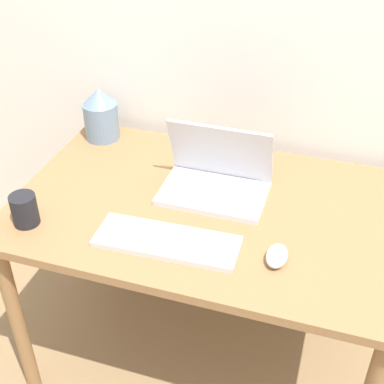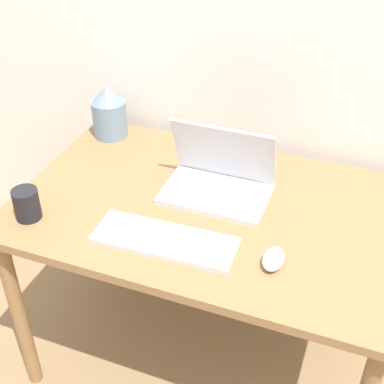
{
  "view_description": "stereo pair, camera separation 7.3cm",
  "coord_description": "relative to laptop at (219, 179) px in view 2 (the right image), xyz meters",
  "views": [
    {
      "loc": [
        0.37,
        -0.93,
        1.76
      ],
      "look_at": [
        -0.03,
        0.32,
        0.83
      ],
      "focal_mm": 50.0,
      "sensor_mm": 36.0,
      "label": 1
    },
    {
      "loc": [
        0.44,
        -0.9,
        1.76
      ],
      "look_at": [
        -0.03,
        0.32,
        0.83
      ],
      "focal_mm": 50.0,
      "sensor_mm": 36.0,
      "label": 2
    }
  ],
  "objects": [
    {
      "name": "desk",
      "position": [
        -0.0,
        -0.08,
        -0.14
      ],
      "size": [
        1.25,
        0.79,
        0.73
      ],
      "color": "olive",
      "rests_on": "ground_plane"
    },
    {
      "name": "mouse",
      "position": [
        0.25,
        -0.27,
        -0.03
      ],
      "size": [
        0.06,
        0.1,
        0.04
      ],
      "color": "silver",
      "rests_on": "desk"
    },
    {
      "name": "wall_back",
      "position": [
        -0.0,
        0.38,
        0.46
      ],
      "size": [
        6.0,
        0.05,
        2.5
      ],
      "color": "white",
      "rests_on": "ground_plane"
    },
    {
      "name": "laptop",
      "position": [
        0.0,
        0.0,
        0.0
      ],
      "size": [
        0.34,
        0.23,
        0.24
      ],
      "color": "silver",
      "rests_on": "desk"
    },
    {
      "name": "vase",
      "position": [
        -0.52,
        0.22,
        0.05
      ],
      "size": [
        0.13,
        0.13,
        0.2
      ],
      "color": "slate",
      "rests_on": "desk"
    },
    {
      "name": "keyboard",
      "position": [
        -0.06,
        -0.3,
        -0.04
      ],
      "size": [
        0.43,
        0.16,
        0.02
      ],
      "color": "silver",
      "rests_on": "desk"
    },
    {
      "name": "mug",
      "position": [
        -0.51,
        -0.34,
        -0.0
      ],
      "size": [
        0.08,
        0.08,
        0.1
      ],
      "color": "black",
      "rests_on": "desk"
    }
  ]
}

